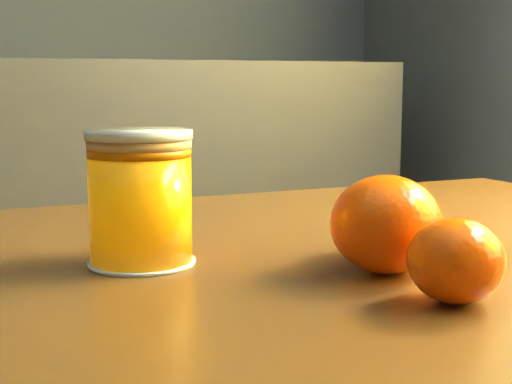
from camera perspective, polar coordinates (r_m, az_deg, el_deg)
name	(u,v)px	position (r m, az deg, el deg)	size (l,w,h in m)	color
table	(292,380)	(0.56, 2.92, -14.77)	(1.03, 0.79, 0.71)	brown
juice_glass	(140,199)	(0.52, -9.23, -0.53)	(0.08, 0.08, 0.10)	#FF8F05
orange_front	(386,224)	(0.50, 10.35, -2.54)	(0.08, 0.08, 0.07)	#FD5105
orange_back	(397,221)	(0.54, 11.21, -2.30)	(0.07, 0.07, 0.06)	#FD5105
orange_extra	(456,261)	(0.44, 15.69, -5.31)	(0.06, 0.06, 0.05)	#FD5105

